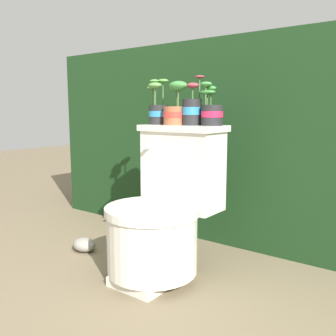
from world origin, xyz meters
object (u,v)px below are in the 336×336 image
potted_plant_midleft (175,109)px  potted_plant_middle (192,109)px  toilet (164,213)px  potted_plant_midright (211,111)px  potted_plant_left (158,109)px  garden_stone (84,245)px

potted_plant_midleft → potted_plant_middle: bearing=18.0°
toilet → potted_plant_midright: (0.15, 0.18, 0.48)m
potted_plant_left → garden_stone: 0.86m
potted_plant_midleft → garden_stone: bearing=-159.8°
potted_plant_middle → garden_stone: (-0.57, -0.21, -0.75)m
potted_plant_midright → garden_stone: (-0.68, -0.22, -0.74)m
potted_plant_left → toilet: bearing=-45.0°
potted_plant_midleft → garden_stone: size_ratio=1.53×
potted_plant_left → potted_plant_midleft: bearing=-6.9°
potted_plant_midleft → potted_plant_midright: size_ratio=1.04×
toilet → potted_plant_left: potted_plant_left is taller
toilet → potted_plant_midright: size_ratio=3.51×
potted_plant_left → potted_plant_midright: 0.30m
potted_plant_midleft → potted_plant_midright: 0.19m
potted_plant_midleft → potted_plant_left: bearing=173.1°
toilet → potted_plant_midleft: (-0.04, 0.14, 0.49)m
potted_plant_middle → potted_plant_midright: size_ratio=1.17×
garden_stone → potted_plant_midright: bearing=18.0°
toilet → potted_plant_left: bearing=135.0°
potted_plant_left → garden_stone: size_ratio=1.66×
potted_plant_left → potted_plant_midright: (0.30, 0.02, -0.01)m
potted_plant_midleft → garden_stone: 0.91m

